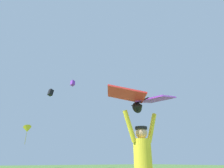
{
  "coord_description": "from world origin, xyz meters",
  "views": [
    {
      "loc": [
        -2.67,
        -2.79,
        0.97
      ],
      "look_at": [
        -0.05,
        1.0,
        2.9
      ],
      "focal_mm": 29.84,
      "sensor_mm": 36.0,
      "label": 1
    }
  ],
  "objects_px": {
    "distant_kite_purple_low_left": "(73,83)",
    "distant_kite_yellow_far_center": "(27,129)",
    "kite_flyer_person": "(143,164)",
    "marker_flag": "(137,149)",
    "held_stunt_kite": "(141,100)",
    "distant_kite_black_high_right": "(51,93)"
  },
  "relations": [
    {
      "from": "held_stunt_kite",
      "to": "distant_kite_black_high_right",
      "type": "bearing_deg",
      "value": 78.23
    },
    {
      "from": "kite_flyer_person",
      "to": "marker_flag",
      "type": "distance_m",
      "value": 7.52
    },
    {
      "from": "held_stunt_kite",
      "to": "marker_flag",
      "type": "relative_size",
      "value": 0.89
    },
    {
      "from": "held_stunt_kite",
      "to": "distant_kite_yellow_far_center",
      "type": "height_order",
      "value": "distant_kite_yellow_far_center"
    },
    {
      "from": "kite_flyer_person",
      "to": "marker_flag",
      "type": "height_order",
      "value": "kite_flyer_person"
    },
    {
      "from": "kite_flyer_person",
      "to": "marker_flag",
      "type": "relative_size",
      "value": 1.03
    },
    {
      "from": "distant_kite_black_high_right",
      "to": "distant_kite_yellow_far_center",
      "type": "bearing_deg",
      "value": 121.88
    },
    {
      "from": "kite_flyer_person",
      "to": "marker_flag",
      "type": "xyz_separation_m",
      "value": [
        4.94,
        5.63,
        0.68
      ]
    },
    {
      "from": "distant_kite_black_high_right",
      "to": "distant_kite_purple_low_left",
      "type": "bearing_deg",
      "value": -20.55
    },
    {
      "from": "kite_flyer_person",
      "to": "marker_flag",
      "type": "bearing_deg",
      "value": 48.72
    },
    {
      "from": "marker_flag",
      "to": "kite_flyer_person",
      "type": "bearing_deg",
      "value": -131.28
    },
    {
      "from": "distant_kite_black_high_right",
      "to": "marker_flag",
      "type": "distance_m",
      "value": 25.79
    },
    {
      "from": "distant_kite_yellow_far_center",
      "to": "distant_kite_purple_low_left",
      "type": "distance_m",
      "value": 11.2
    },
    {
      "from": "distant_kite_yellow_far_center",
      "to": "marker_flag",
      "type": "xyz_separation_m",
      "value": [
        1.06,
        -26.93,
        -4.52
      ]
    },
    {
      "from": "held_stunt_kite",
      "to": "distant_kite_purple_low_left",
      "type": "relative_size",
      "value": 1.35
    },
    {
      "from": "distant_kite_yellow_far_center",
      "to": "distant_kite_purple_low_left",
      "type": "bearing_deg",
      "value": -40.46
    },
    {
      "from": "distant_kite_yellow_far_center",
      "to": "held_stunt_kite",
      "type": "bearing_deg",
      "value": -96.8
    },
    {
      "from": "distant_kite_purple_low_left",
      "to": "distant_kite_yellow_far_center",
      "type": "bearing_deg",
      "value": 139.54
    },
    {
      "from": "marker_flag",
      "to": "distant_kite_purple_low_left",
      "type": "bearing_deg",
      "value": 78.38
    },
    {
      "from": "held_stunt_kite",
      "to": "distant_kite_black_high_right",
      "type": "distance_m",
      "value": 31.44
    },
    {
      "from": "kite_flyer_person",
      "to": "distant_kite_purple_low_left",
      "type": "relative_size",
      "value": 1.57
    },
    {
      "from": "held_stunt_kite",
      "to": "distant_kite_yellow_far_center",
      "type": "bearing_deg",
      "value": 83.2
    }
  ]
}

